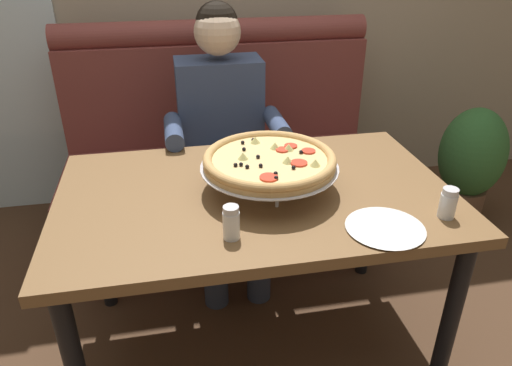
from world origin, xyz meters
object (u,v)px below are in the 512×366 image
object	(u,v)px
shaker_pepper_flakes	(231,225)
potted_plant	(471,161)
shaker_parmesan	(448,205)
dining_table	(255,211)
booth_bench	(224,165)
diner_main	(223,131)
pizza	(269,160)
plate_near_left	(385,226)

from	to	relation	value
shaker_pepper_flakes	potted_plant	distance (m)	1.83
shaker_pepper_flakes	shaker_parmesan	xyz separation A→B (m)	(0.69, -0.01, -0.00)
dining_table	potted_plant	xyz separation A→B (m)	(1.37, 0.71, -0.26)
dining_table	booth_bench	bearing A→B (deg)	90.00
shaker_parmesan	diner_main	bearing A→B (deg)	123.01
shaker_parmesan	dining_table	bearing A→B (deg)	153.16
shaker_pepper_flakes	dining_table	bearing A→B (deg)	65.41
pizza	shaker_parmesan	distance (m)	0.60
dining_table	plate_near_left	xyz separation A→B (m)	(0.35, -0.32, 0.09)
diner_main	potted_plant	xyz separation A→B (m)	(1.41, 0.07, -0.32)
dining_table	diner_main	size ratio (longest dim) A/B	1.08
booth_bench	potted_plant	bearing A→B (deg)	-7.94
plate_near_left	potted_plant	size ratio (longest dim) A/B	0.35
dining_table	pizza	bearing A→B (deg)	4.56
plate_near_left	potted_plant	world-z (taller)	plate_near_left
shaker_pepper_flakes	plate_near_left	size ratio (longest dim) A/B	0.44
pizza	shaker_parmesan	xyz separation A→B (m)	(0.52, -0.29, -0.07)
shaker_pepper_flakes	booth_bench	bearing A→B (deg)	83.93
dining_table	shaker_pepper_flakes	size ratio (longest dim) A/B	12.83
diner_main	plate_near_left	distance (m)	1.02
pizza	plate_near_left	size ratio (longest dim) A/B	1.96
dining_table	shaker_parmesan	size ratio (longest dim) A/B	13.59
pizza	shaker_parmesan	size ratio (longest dim) A/B	4.72
diner_main	pizza	distance (m)	0.65
pizza	potted_plant	distance (m)	1.57
dining_table	pizza	xyz separation A→B (m)	(0.05, 0.00, 0.19)
booth_bench	potted_plant	xyz separation A→B (m)	(1.37, -0.19, -0.01)
shaker_parmesan	potted_plant	world-z (taller)	shaker_parmesan
dining_table	pizza	size ratio (longest dim) A/B	2.88
pizza	potted_plant	world-z (taller)	pizza
dining_table	diner_main	distance (m)	0.64
diner_main	shaker_parmesan	xyz separation A→B (m)	(0.60, -0.92, 0.06)
dining_table	shaker_pepper_flakes	bearing A→B (deg)	-114.59
booth_bench	shaker_parmesan	size ratio (longest dim) A/B	16.40
shaker_pepper_flakes	plate_near_left	xyz separation A→B (m)	(0.47, -0.04, -0.04)
diner_main	shaker_parmesan	world-z (taller)	diner_main
diner_main	dining_table	bearing A→B (deg)	-87.10
shaker_parmesan	potted_plant	bearing A→B (deg)	50.91
booth_bench	pizza	bearing A→B (deg)	-86.80
shaker_parmesan	potted_plant	xyz separation A→B (m)	(0.81, 0.99, -0.38)
dining_table	pizza	distance (m)	0.20
booth_bench	plate_near_left	distance (m)	1.31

